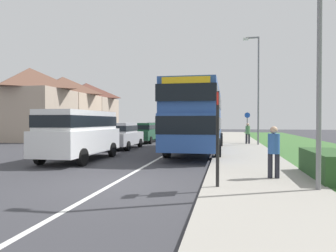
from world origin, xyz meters
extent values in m
plane|color=#38383D|center=(0.00, 0.00, 0.00)|extent=(120.00, 120.00, 0.00)
cube|color=silver|center=(0.00, 8.00, 0.00)|extent=(0.14, 60.00, 0.01)
cube|color=#9E998E|center=(4.20, 6.00, 0.06)|extent=(3.20, 68.00, 0.12)
cube|color=#2D5128|center=(6.30, 1.72, 0.45)|extent=(1.10, 2.98, 0.90)
cube|color=#284C93|center=(1.59, 9.59, 1.32)|extent=(2.50, 11.00, 1.65)
cube|color=#284C93|center=(1.59, 9.59, 2.92)|extent=(2.45, 10.78, 1.55)
cube|color=black|center=(1.59, 9.59, 1.65)|extent=(2.52, 11.05, 0.76)
cube|color=black|center=(1.59, 9.59, 3.00)|extent=(2.52, 11.05, 0.72)
cube|color=gold|center=(1.59, 4.15, 3.42)|extent=(2.00, 0.08, 0.44)
cylinder|color=black|center=(0.34, 13.00, 0.50)|extent=(0.30, 1.00, 1.00)
cylinder|color=black|center=(2.84, 13.00, 0.50)|extent=(0.30, 1.00, 1.00)
cylinder|color=black|center=(0.34, 6.56, 0.50)|extent=(0.30, 1.00, 1.00)
cylinder|color=black|center=(2.84, 6.56, 0.50)|extent=(0.30, 1.00, 1.00)
cube|color=silver|center=(-3.46, 4.87, 0.89)|extent=(1.95, 5.33, 1.06)
cube|color=silver|center=(-3.46, 4.87, 1.86)|extent=(1.72, 4.90, 0.87)
cube|color=black|center=(-3.46, 4.87, 1.82)|extent=(1.75, 4.95, 0.49)
cylinder|color=black|center=(-4.42, 6.52, 0.36)|extent=(0.20, 0.72, 0.72)
cylinder|color=black|center=(-2.50, 6.52, 0.36)|extent=(0.20, 0.72, 0.72)
cylinder|color=black|center=(-4.42, 3.22, 0.36)|extent=(0.20, 0.72, 0.72)
cylinder|color=black|center=(-2.50, 3.22, 0.36)|extent=(0.20, 0.72, 0.72)
cube|color=#B7B7BC|center=(-3.56, 10.85, 0.69)|extent=(1.85, 4.36, 0.77)
cube|color=#B7B7BC|center=(-3.56, 10.63, 1.39)|extent=(1.62, 2.40, 0.63)
cube|color=black|center=(-3.56, 10.63, 1.35)|extent=(1.66, 2.42, 0.35)
cylinder|color=black|center=(-4.47, 12.20, 0.30)|extent=(0.20, 0.60, 0.60)
cylinder|color=black|center=(-2.66, 12.20, 0.30)|extent=(0.20, 0.60, 0.60)
cylinder|color=black|center=(-4.47, 9.49, 0.30)|extent=(0.20, 0.60, 0.60)
cylinder|color=black|center=(-2.66, 9.49, 0.30)|extent=(0.20, 0.60, 0.60)
cube|color=#19472D|center=(-3.53, 16.59, 0.67)|extent=(1.76, 4.36, 0.75)
cube|color=#19472D|center=(-3.53, 16.37, 1.35)|extent=(1.55, 2.40, 0.61)
cube|color=black|center=(-3.53, 16.37, 1.32)|extent=(1.58, 2.42, 0.34)
cylinder|color=black|center=(-4.39, 17.94, 0.30)|extent=(0.20, 0.60, 0.60)
cylinder|color=black|center=(-2.67, 17.94, 0.30)|extent=(0.20, 0.60, 0.60)
cylinder|color=black|center=(-4.39, 15.24, 0.30)|extent=(0.20, 0.60, 0.60)
cylinder|color=black|center=(-2.67, 15.24, 0.30)|extent=(0.20, 0.60, 0.60)
cube|color=slate|center=(-3.50, 21.63, 0.68)|extent=(1.76, 4.09, 0.75)
cube|color=slate|center=(-3.50, 21.43, 1.36)|extent=(1.55, 2.25, 0.62)
cube|color=black|center=(-3.50, 21.43, 1.33)|extent=(1.58, 2.27, 0.35)
cylinder|color=black|center=(-4.36, 22.90, 0.30)|extent=(0.20, 0.60, 0.60)
cylinder|color=black|center=(-2.64, 22.90, 0.30)|extent=(0.20, 0.60, 0.60)
cylinder|color=black|center=(-4.36, 20.36, 0.30)|extent=(0.20, 0.60, 0.60)
cylinder|color=black|center=(-2.64, 20.36, 0.30)|extent=(0.20, 0.60, 0.60)
cylinder|color=#23232D|center=(4.52, 1.23, 0.42)|extent=(0.14, 0.14, 0.85)
cylinder|color=#23232D|center=(4.72, 1.23, 0.42)|extent=(0.14, 0.14, 0.85)
cylinder|color=#2D599E|center=(4.62, 1.23, 1.15)|extent=(0.34, 0.34, 0.60)
sphere|color=tan|center=(4.62, 1.23, 1.56)|extent=(0.22, 0.22, 0.22)
cylinder|color=#23232D|center=(4.72, 15.45, 0.42)|extent=(0.14, 0.14, 0.85)
cylinder|color=#23232D|center=(4.92, 15.45, 0.42)|extent=(0.14, 0.14, 0.85)
cylinder|color=#518C56|center=(4.82, 15.45, 1.15)|extent=(0.34, 0.34, 0.60)
sphere|color=tan|center=(4.82, 15.45, 1.56)|extent=(0.22, 0.22, 0.22)
cylinder|color=black|center=(3.00, -0.28, 1.30)|extent=(0.09, 0.09, 2.60)
cube|color=red|center=(3.00, -0.28, 2.40)|extent=(0.04, 0.44, 0.32)
cube|color=black|center=(3.00, -0.26, 1.55)|extent=(0.06, 0.52, 0.68)
cylinder|color=slate|center=(4.91, 17.37, 1.05)|extent=(0.08, 0.08, 2.10)
cylinder|color=blue|center=(4.91, 17.37, 2.30)|extent=(0.44, 0.03, 0.44)
cylinder|color=slate|center=(5.48, -0.15, 3.30)|extent=(0.12, 0.12, 6.60)
cylinder|color=slate|center=(5.49, 14.56, 3.94)|extent=(0.12, 0.12, 7.87)
cube|color=slate|center=(5.04, 14.56, 7.82)|extent=(0.90, 0.10, 0.10)
cube|color=silver|center=(4.59, 14.56, 7.75)|extent=(0.36, 0.20, 0.14)
cube|color=tan|center=(-14.58, 17.08, 2.36)|extent=(6.75, 5.70, 4.72)
pyramid|color=brown|center=(-14.58, 17.08, 5.72)|extent=(6.75, 5.70, 2.00)
cube|color=#C1A88E|center=(-14.58, 22.89, 2.36)|extent=(6.75, 5.70, 4.72)
pyramid|color=brown|center=(-14.58, 22.89, 5.72)|extent=(6.75, 5.70, 2.00)
cube|color=tan|center=(-14.58, 28.71, 2.36)|extent=(6.75, 5.70, 4.72)
pyramid|color=brown|center=(-14.58, 28.71, 5.72)|extent=(6.75, 5.70, 2.00)
camera|label=1|loc=(3.21, -8.33, 1.83)|focal=32.79mm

